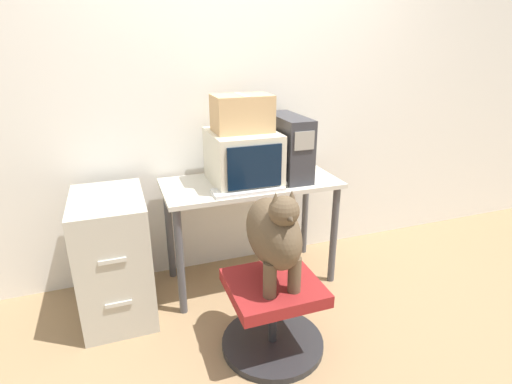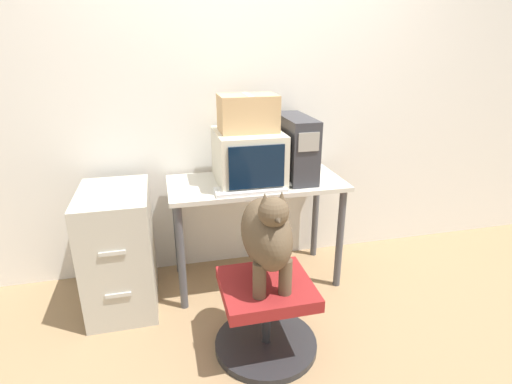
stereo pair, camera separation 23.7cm
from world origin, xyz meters
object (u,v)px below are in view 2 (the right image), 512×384
Objects in this scene: office_chair at (266,315)px; dog at (267,233)px; pc_tower at (295,147)px; keyboard at (251,190)px; crt_monitor at (248,157)px; cardboard_box at (248,113)px; filing_cabinet at (119,249)px.

dog reaches higher than office_chair.
pc_tower is 1.08× the size of keyboard.
crt_monitor is 1.02m from office_chair.
cardboard_box reaches higher than office_chair.
pc_tower is 0.87× the size of dog.
keyboard is at bearing -98.52° from cardboard_box.
crt_monitor is 0.29m from cardboard_box.
dog is 0.88m from cardboard_box.
office_chair is 1.05m from filing_cabinet.
keyboard is 0.57× the size of filing_cabinet.
dog is at bearing 90.00° from office_chair.
pc_tower is 0.62× the size of filing_cabinet.
cardboard_box reaches higher than crt_monitor.
office_chair is (-0.40, -0.74, -0.76)m from pc_tower.
cardboard_box reaches higher than filing_cabinet.
dog is (-0.00, 0.00, 0.51)m from office_chair.
cardboard_box is (0.06, 0.72, 0.50)m from dog.
pc_tower is at bearing 61.55° from office_chair.
filing_cabinet is at bearing -174.63° from cardboard_box.
cardboard_box is at bearing 5.37° from filing_cabinet.
cardboard_box reaches higher than keyboard.
office_chair is at bearing -38.18° from filing_cabinet.
dog is at bearing -38.03° from filing_cabinet.
filing_cabinet is 1.21m from cardboard_box.
office_chair is at bearing -95.06° from crt_monitor.
dog is (-0.40, -0.73, -0.25)m from pc_tower.
filing_cabinet reaches higher than keyboard.
cardboard_box is (0.00, 0.00, 0.29)m from crt_monitor.
pc_tower is 0.87m from dog.
crt_monitor is 0.25m from keyboard.
crt_monitor is 1.06× the size of keyboard.
dog is (-0.06, -0.72, -0.21)m from crt_monitor.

